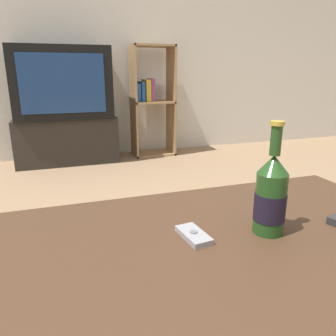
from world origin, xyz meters
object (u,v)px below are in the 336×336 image
at_px(beer_bottle, 271,196).
at_px(cell_phone, 194,235).
at_px(tv_stand, 67,140).
at_px(bookshelf, 151,99).
at_px(television, 62,83).

relative_size(beer_bottle, cell_phone, 2.55).
height_order(beer_bottle, cell_phone, beer_bottle).
bearing_deg(tv_stand, cell_phone, -85.38).
xyz_separation_m(bookshelf, cell_phone, (-0.66, -2.75, -0.10)).
distance_m(beer_bottle, cell_phone, 0.21).
xyz_separation_m(television, cell_phone, (0.22, -2.70, -0.28)).
xyz_separation_m(tv_stand, cell_phone, (0.22, -2.70, 0.28)).
distance_m(television, beer_bottle, 2.77).
distance_m(tv_stand, cell_phone, 2.72).
distance_m(television, cell_phone, 2.72).
xyz_separation_m(tv_stand, television, (-0.00, -0.00, 0.56)).
relative_size(tv_stand, television, 1.09).
relative_size(television, bookshelf, 0.78).
bearing_deg(bookshelf, television, -176.45).
bearing_deg(cell_phone, television, 87.82).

